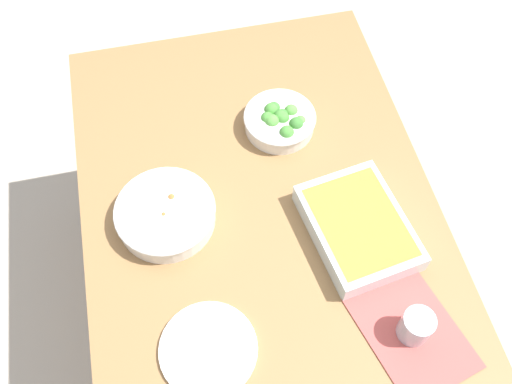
% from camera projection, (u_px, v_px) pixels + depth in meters
% --- Properties ---
extents(ground_plane, '(6.00, 6.00, 0.00)m').
position_uv_depth(ground_plane, '(256.00, 296.00, 2.13)').
color(ground_plane, '#B2A899').
extents(dining_table, '(1.20, 0.90, 0.74)m').
position_uv_depth(dining_table, '(256.00, 209.00, 1.57)').
color(dining_table, olive).
rests_on(dining_table, ground_plane).
extents(placemat, '(0.32, 0.27, 0.00)m').
position_uv_depth(placemat, '(412.00, 332.00, 1.30)').
color(placemat, '#B24C47').
rests_on(placemat, dining_table).
extents(stew_bowl, '(0.25, 0.25, 0.06)m').
position_uv_depth(stew_bowl, '(166.00, 214.00, 1.43)').
color(stew_bowl, silver).
rests_on(stew_bowl, dining_table).
extents(broccoli_bowl, '(0.20, 0.20, 0.07)m').
position_uv_depth(broccoli_bowl, '(280.00, 120.00, 1.58)').
color(broccoli_bowl, silver).
rests_on(broccoli_bowl, dining_table).
extents(baking_dish, '(0.33, 0.26, 0.06)m').
position_uv_depth(baking_dish, '(358.00, 227.00, 1.41)').
color(baking_dish, silver).
rests_on(baking_dish, dining_table).
extents(drink_cup, '(0.07, 0.07, 0.08)m').
position_uv_depth(drink_cup, '(415.00, 327.00, 1.27)').
color(drink_cup, '#B2BCC6').
rests_on(drink_cup, dining_table).
extents(side_plate, '(0.22, 0.22, 0.01)m').
position_uv_depth(side_plate, '(208.00, 349.00, 1.28)').
color(side_plate, white).
rests_on(side_plate, dining_table).
extents(spoon_by_stew, '(0.12, 0.15, 0.01)m').
position_uv_depth(spoon_by_stew, '(179.00, 208.00, 1.47)').
color(spoon_by_stew, silver).
rests_on(spoon_by_stew, dining_table).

